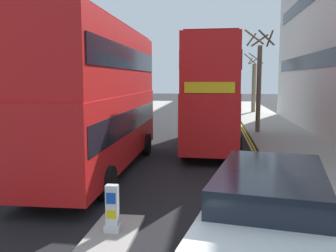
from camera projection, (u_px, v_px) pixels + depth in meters
sidewalk_right at (297, 149)px, 18.97m from camera, size 4.00×80.00×0.14m
sidewalk_left at (54, 144)px, 20.60m from camera, size 4.00×80.00×0.14m
kerb_line_outer at (260, 158)px, 17.27m from camera, size 0.10×56.00×0.01m
kerb_line_inner at (256, 158)px, 17.29m from camera, size 0.10×56.00×0.01m
traffic_island at (113, 233)px, 8.70m from camera, size 1.10×2.20×0.10m
keep_left_bollard at (112, 210)px, 8.63m from camera, size 0.36×0.28×1.11m
double_decker_bus_away at (99, 95)px, 14.34m from camera, size 2.90×10.84×5.64m
double_decker_bus_oncoming at (215, 90)px, 20.02m from camera, size 3.07×10.88×5.64m
taxi_minivan at (269, 235)px, 6.13m from camera, size 2.71×5.07×2.12m
street_tree_near at (254, 85)px, 39.51m from camera, size 2.00×1.92×6.19m
street_tree_mid at (259, 81)px, 24.30m from camera, size 1.95×1.93×6.66m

